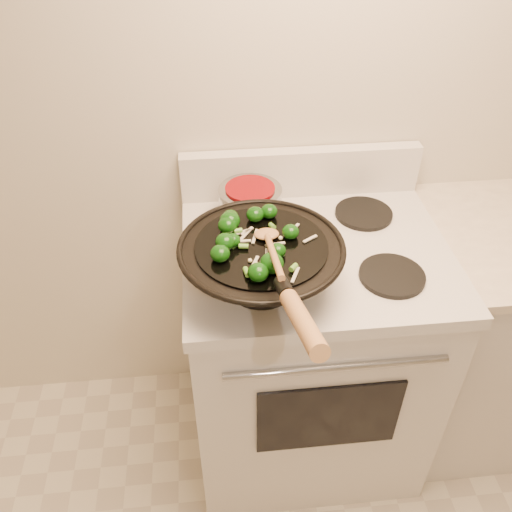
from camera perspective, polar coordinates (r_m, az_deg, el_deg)
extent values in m
plane|color=beige|center=(1.73, 11.88, 18.07)|extent=(3.50, 0.00, 3.50)
cube|color=silver|center=(1.93, 5.36, -10.45)|extent=(0.76, 0.64, 0.88)
cube|color=silver|center=(1.60, 6.33, 0.28)|extent=(0.78, 0.66, 0.04)
cube|color=silver|center=(1.79, 4.72, 8.78)|extent=(0.78, 0.05, 0.16)
cylinder|color=#999BA1|center=(1.46, 8.48, -11.54)|extent=(0.60, 0.02, 0.02)
cube|color=black|center=(1.65, 7.67, -16.50)|extent=(0.42, 0.01, 0.28)
cylinder|color=black|center=(1.45, 0.53, -3.05)|extent=(0.18, 0.18, 0.01)
cylinder|color=black|center=(1.52, 14.12, -2.01)|extent=(0.18, 0.18, 0.01)
cylinder|color=black|center=(1.68, -0.61, 3.78)|extent=(0.18, 0.18, 0.01)
cylinder|color=black|center=(1.75, 11.27, 4.42)|extent=(0.18, 0.18, 0.01)
torus|color=black|center=(1.37, 0.56, 0.97)|extent=(0.43, 0.43, 0.02)
cylinder|color=black|center=(1.36, 0.56, 1.07)|extent=(0.34, 0.34, 0.01)
cylinder|color=black|center=(1.14, 2.97, -3.42)|extent=(0.04, 0.08, 0.05)
cylinder|color=#A26F40|center=(1.01, 4.95, -6.99)|extent=(0.06, 0.23, 0.10)
ellipsoid|color=#0C3808|center=(1.35, -2.49, 1.67)|extent=(0.04, 0.04, 0.03)
cylinder|color=#3E762A|center=(1.36, -1.97, 1.36)|extent=(0.02, 0.02, 0.02)
ellipsoid|color=#0C3808|center=(1.31, -3.80, 0.26)|extent=(0.05, 0.05, 0.04)
ellipsoid|color=#0C3808|center=(1.44, -0.09, 4.41)|extent=(0.05, 0.05, 0.04)
ellipsoid|color=#0C3808|center=(1.34, -3.25, 1.51)|extent=(0.05, 0.05, 0.04)
cylinder|color=#3E762A|center=(1.35, -2.60, 1.08)|extent=(0.02, 0.02, 0.01)
ellipsoid|color=#0C3808|center=(1.27, 1.67, -0.75)|extent=(0.06, 0.06, 0.05)
ellipsoid|color=#0C3808|center=(1.38, 3.66, 2.56)|extent=(0.04, 0.04, 0.04)
ellipsoid|color=#0C3808|center=(1.32, 2.29, 0.61)|extent=(0.04, 0.04, 0.03)
cylinder|color=#3E762A|center=(1.33, 2.80, 0.29)|extent=(0.02, 0.02, 0.02)
ellipsoid|color=#0C3808|center=(1.25, 0.24, -1.73)|extent=(0.05, 0.05, 0.04)
ellipsoid|color=#0C3808|center=(1.41, -2.78, 3.74)|extent=(0.05, 0.05, 0.05)
ellipsoid|color=#0C3808|center=(1.40, -3.02, 3.27)|extent=(0.05, 0.05, 0.04)
cylinder|color=#3E762A|center=(1.41, -2.39, 2.85)|extent=(0.02, 0.02, 0.02)
ellipsoid|color=#0C3808|center=(1.45, 1.39, 4.73)|extent=(0.05, 0.05, 0.04)
ellipsoid|color=#0C3808|center=(1.43, -2.71, 4.12)|extent=(0.04, 0.04, 0.04)
cube|color=beige|center=(1.42, 4.04, 2.94)|extent=(0.04, 0.04, 0.00)
cube|color=beige|center=(1.39, -1.13, 2.26)|extent=(0.04, 0.05, 0.00)
cube|color=beige|center=(1.37, -1.41, 1.58)|extent=(0.04, 0.01, 0.00)
cube|color=beige|center=(1.30, -0.15, -0.70)|extent=(0.03, 0.05, 0.00)
cube|color=beige|center=(1.39, -0.11, 2.08)|extent=(0.02, 0.06, 0.00)
cube|color=beige|center=(1.40, -0.93, 2.64)|extent=(0.04, 0.04, 0.00)
cube|color=beige|center=(1.33, 1.14, 0.23)|extent=(0.01, 0.04, 0.00)
cube|color=beige|center=(1.27, 4.16, -2.00)|extent=(0.03, 0.05, 0.00)
cube|color=beige|center=(1.36, 2.02, 1.25)|extent=(0.05, 0.01, 0.00)
cube|color=beige|center=(1.39, 5.71, 1.81)|extent=(0.04, 0.03, 0.00)
cube|color=beige|center=(1.40, -1.89, 2.40)|extent=(0.06, 0.03, 0.00)
cube|color=beige|center=(1.48, 0.38, 4.65)|extent=(0.03, 0.04, 0.00)
cylinder|color=#589731|center=(1.40, -1.91, 2.68)|extent=(0.03, 0.03, 0.02)
cylinder|color=#589731|center=(1.27, -0.99, -1.69)|extent=(0.02, 0.02, 0.01)
cylinder|color=#589731|center=(1.33, 2.64, 0.50)|extent=(0.02, 0.03, 0.02)
cylinder|color=#589731|center=(1.35, -1.32, 1.03)|extent=(0.02, 0.03, 0.02)
cylinder|color=#589731|center=(1.41, 1.71, 3.16)|extent=(0.03, 0.02, 0.02)
cylinder|color=#589731|center=(1.43, -3.14, 3.51)|extent=(0.02, 0.03, 0.02)
cylinder|color=#589731|center=(1.29, 3.96, -1.21)|extent=(0.03, 0.03, 0.02)
sphere|color=beige|center=(1.31, -0.63, -0.49)|extent=(0.01, 0.01, 0.01)
sphere|color=beige|center=(1.38, 2.59, 1.90)|extent=(0.01, 0.01, 0.01)
sphere|color=beige|center=(1.30, -0.02, -0.80)|extent=(0.01, 0.01, 0.01)
ellipsoid|color=#A26F40|center=(1.38, 1.12, 2.33)|extent=(0.06, 0.05, 0.02)
cylinder|color=#A26F40|center=(1.25, 1.86, 0.12)|extent=(0.02, 0.26, 0.09)
cylinder|color=#999BA1|center=(1.65, -0.62, 5.49)|extent=(0.19, 0.19, 0.11)
cylinder|color=#6E0509|center=(1.62, -0.63, 7.14)|extent=(0.15, 0.15, 0.01)
cylinder|color=black|center=(1.50, 0.59, 3.82)|extent=(0.03, 0.12, 0.02)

